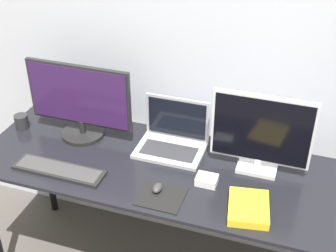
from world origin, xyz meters
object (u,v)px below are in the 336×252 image
mouse (157,188)px  power_brick (207,180)px  mug (22,122)px  laptop (173,137)px  keyboard (59,170)px  monitor_left (80,101)px  monitor_right (261,134)px  book (248,208)px

mouse → power_brick: size_ratio=0.69×
mouse → mug: mug is taller
laptop → keyboard: laptop is taller
mouse → monitor_left: bearing=149.6°
monitor_right → power_brick: 0.33m
monitor_right → power_brick: size_ratio=4.79×
monitor_right → book: bearing=-87.5°
monitor_right → mug: size_ratio=5.96×
mug → power_brick: (1.08, -0.14, -0.02)m
laptop → keyboard: size_ratio=0.74×
mouse → power_brick: bearing=32.9°
monitor_left → mouse: monitor_left is taller
book → power_brick: (-0.22, 0.13, 0.00)m
keyboard → book: bearing=0.8°
monitor_right → mouse: 0.54m
monitor_right → power_brick: monitor_right is taller
book → mug: 1.33m
keyboard → mug: (-0.39, 0.28, 0.03)m
book → mug: mug is taller
keyboard → monitor_right: bearing=19.8°
laptop → book: (0.46, -0.36, -0.04)m
power_brick → monitor_left: bearing=165.8°
keyboard → power_brick: power_brick is taller
mug → book: bearing=-11.6°
monitor_right → mug: monitor_right is taller
laptop → power_brick: 0.34m
monitor_left → mouse: bearing=-30.4°
monitor_left → monitor_right: (0.94, 0.00, -0.00)m
monitor_left → book: bearing=-18.1°
keyboard → mouse: (0.50, 0.01, 0.01)m
monitor_right → laptop: bearing=173.9°
monitor_left → laptop: bearing=5.5°
monitor_left → monitor_right: bearing=0.0°
monitor_left → mug: (-0.35, -0.04, -0.17)m
book → power_brick: size_ratio=2.47×
mouse → power_brick: (0.20, 0.13, -0.00)m
monitor_right → laptop: (-0.44, 0.05, -0.14)m
monitor_right → laptop: monitor_right is taller
power_brick → monitor_right: bearing=42.4°
mug → power_brick: mug is taller
monitor_right → mug: bearing=-178.1°
power_brick → laptop: bearing=135.9°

